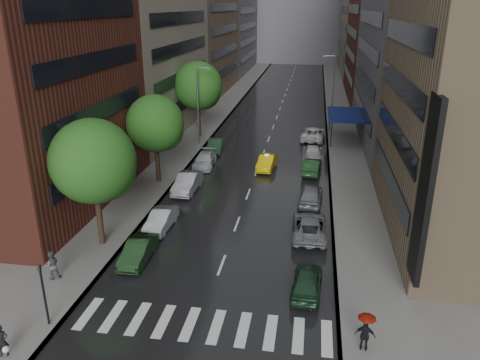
% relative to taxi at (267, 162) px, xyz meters
% --- Properties ---
extents(ground, '(220.00, 220.00, 0.00)m').
position_rel_taxi_xyz_m(ground, '(-0.89, -22.87, -0.70)').
color(ground, gray).
rests_on(ground, ground).
extents(road, '(14.00, 140.00, 0.01)m').
position_rel_taxi_xyz_m(road, '(-0.89, 27.13, -0.70)').
color(road, black).
rests_on(road, ground).
extents(sidewalk_left, '(4.00, 140.00, 0.15)m').
position_rel_taxi_xyz_m(sidewalk_left, '(-9.89, 27.13, -0.63)').
color(sidewalk_left, gray).
rests_on(sidewalk_left, ground).
extents(sidewalk_right, '(4.00, 140.00, 0.15)m').
position_rel_taxi_xyz_m(sidewalk_right, '(8.11, 27.13, -0.63)').
color(sidewalk_right, gray).
rests_on(sidewalk_right, ground).
extents(crosswalk, '(13.15, 2.80, 0.01)m').
position_rel_taxi_xyz_m(crosswalk, '(-0.69, -24.87, -0.69)').
color(crosswalk, silver).
rests_on(crosswalk, ground).
extents(buildings_left, '(8.00, 108.00, 38.00)m').
position_rel_taxi_xyz_m(buildings_left, '(-15.89, 35.92, 15.29)').
color(buildings_left, maroon).
rests_on(buildings_left, ground).
extents(buildings_right, '(8.05, 109.10, 36.00)m').
position_rel_taxi_xyz_m(buildings_right, '(14.11, 33.83, 14.33)').
color(buildings_right, '#937A5B').
rests_on(buildings_right, ground).
extents(building_far, '(40.00, 14.00, 32.00)m').
position_rel_taxi_xyz_m(building_far, '(-0.89, 95.13, 15.30)').
color(building_far, slate).
rests_on(building_far, ground).
extents(tree_near, '(5.55, 5.55, 8.85)m').
position_rel_taxi_xyz_m(tree_near, '(-9.49, -17.55, 5.35)').
color(tree_near, '#382619').
rests_on(tree_near, ground).
extents(tree_mid, '(5.14, 5.14, 8.19)m').
position_rel_taxi_xyz_m(tree_mid, '(-9.49, -5.34, 4.90)').
color(tree_mid, '#382619').
rests_on(tree_mid, ground).
extents(tree_far, '(5.82, 5.82, 9.28)m').
position_rel_taxi_xyz_m(tree_far, '(-9.49, 10.63, 5.65)').
color(tree_far, '#382619').
rests_on(tree_far, ground).
extents(taxi, '(1.81, 4.36, 1.40)m').
position_rel_taxi_xyz_m(taxi, '(0.00, 0.00, 0.00)').
color(taxi, yellow).
rests_on(taxi, ground).
extents(parked_cars_left, '(2.16, 28.50, 1.59)m').
position_rel_taxi_xyz_m(parked_cars_left, '(-6.29, -6.31, 0.02)').
color(parked_cars_left, '#173217').
rests_on(parked_cars_left, ground).
extents(parked_cars_right, '(3.19, 37.71, 1.57)m').
position_rel_taxi_xyz_m(parked_cars_right, '(4.51, -2.68, 0.04)').
color(parked_cars_right, '#1B3B22').
rests_on(parked_cars_right, ground).
extents(ped_bag_walker, '(0.71, 0.57, 1.62)m').
position_rel_taxi_xyz_m(ped_bag_walker, '(-9.28, -28.64, 0.23)').
color(ped_bag_walker, black).
rests_on(ped_bag_walker, sidewalk_left).
extents(ped_black_umbrella, '(1.11, 1.06, 2.09)m').
position_rel_taxi_xyz_m(ped_black_umbrella, '(-10.47, -22.17, 0.67)').
color(ped_black_umbrella, '#505155').
rests_on(ped_black_umbrella, sidewalk_left).
extents(ped_red_umbrella, '(1.02, 0.82, 2.01)m').
position_rel_taxi_xyz_m(ped_red_umbrella, '(7.31, -25.60, 0.63)').
color(ped_red_umbrella, black).
rests_on(ped_red_umbrella, sidewalk_right).
extents(traffic_light, '(0.18, 0.15, 3.45)m').
position_rel_taxi_xyz_m(traffic_light, '(-8.49, -26.16, 1.53)').
color(traffic_light, black).
rests_on(traffic_light, sidewalk_left).
extents(street_lamp_left, '(1.74, 0.22, 9.00)m').
position_rel_taxi_xyz_m(street_lamp_left, '(-8.61, 7.13, 4.19)').
color(street_lamp_left, gray).
rests_on(street_lamp_left, sidewalk_left).
extents(street_lamp_right, '(1.74, 0.22, 9.00)m').
position_rel_taxi_xyz_m(street_lamp_right, '(6.83, 22.13, 4.19)').
color(street_lamp_right, gray).
rests_on(street_lamp_right, sidewalk_right).
extents(awning, '(4.00, 8.00, 3.12)m').
position_rel_taxi_xyz_m(awning, '(8.10, 12.13, 2.43)').
color(awning, navy).
rests_on(awning, sidewalk_right).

